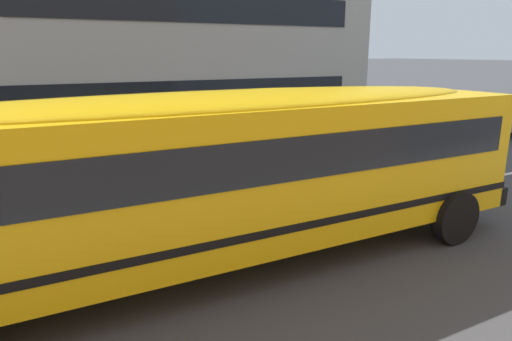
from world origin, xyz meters
TOP-DOWN VIEW (x-y plane):
  - ground_plane at (0.00, 0.00)m, footprint 400.00×400.00m
  - sidewalk_far at (0.00, 7.18)m, footprint 120.00×3.00m
  - lane_centreline at (0.00, 0.00)m, footprint 110.00×0.16m
  - school_bus at (-0.28, -1.52)m, footprint 13.06×3.09m
  - parked_car_black_by_lamppost at (10.31, 4.71)m, footprint 3.92×1.91m
  - parked_car_grey_far_corner at (15.83, 4.29)m, footprint 3.92×1.93m

SIDE VIEW (x-z plane):
  - ground_plane at x=0.00m, z-range 0.00..0.00m
  - lane_centreline at x=0.00m, z-range 0.00..0.01m
  - sidewalk_far at x=0.00m, z-range 0.00..0.01m
  - parked_car_black_by_lamppost at x=10.31m, z-range 0.02..1.66m
  - parked_car_grey_far_corner at x=15.83m, z-range 0.02..1.66m
  - school_bus at x=-0.28m, z-range 0.27..3.19m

